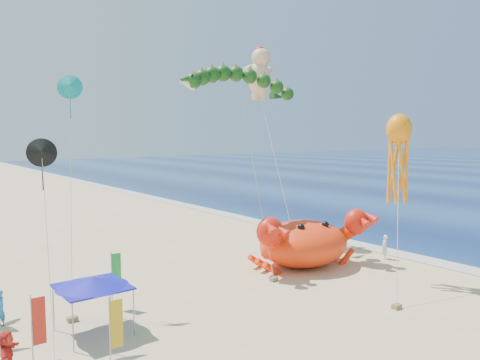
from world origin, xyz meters
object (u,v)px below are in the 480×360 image
crab_inflatable (305,241)px  cherub_kite (260,72)px  dragon_kite (239,85)px  octopus_kite (398,152)px  canopy_blue (92,283)px

crab_inflatable → cherub_kite: size_ratio=0.55×
dragon_kite → octopus_kite: dragon_kite is taller
cherub_kite → octopus_kite: size_ratio=1.58×
canopy_blue → octopus_kite: bearing=-12.9°
dragon_kite → cherub_kite: 6.27m
crab_inflatable → octopus_kite: 9.06m
octopus_kite → dragon_kite: bearing=112.4°
canopy_blue → cherub_kite: bearing=28.1°
crab_inflatable → cherub_kite: cherub_kite is taller
crab_inflatable → octopus_kite: size_ratio=0.87×
crab_inflatable → cherub_kite: (2.55, 8.06, 12.86)m
cherub_kite → canopy_blue: bearing=-151.9°
crab_inflatable → octopus_kite: octopus_kite is taller
cherub_kite → dragon_kite: bearing=-145.3°
dragon_kite → crab_inflatable: bearing=-62.5°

